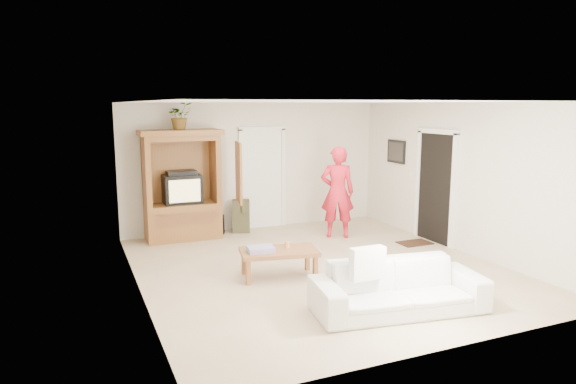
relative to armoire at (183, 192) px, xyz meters
name	(u,v)px	position (x,y,z in m)	size (l,w,h in m)	color
floor	(319,268)	(1.58, -2.66, -0.91)	(6.00, 6.00, 0.00)	tan
ceiling	(321,102)	(1.58, -2.66, 1.69)	(6.00, 6.00, 0.00)	white
wall_back	(255,166)	(1.58, 0.34, 0.39)	(5.50, 5.50, 0.00)	silver
wall_front	(452,230)	(1.58, -5.66, 0.39)	(5.50, 5.50, 0.00)	silver
wall_left	(136,200)	(-1.17, -2.66, 0.39)	(6.00, 6.00, 0.00)	silver
wall_right	(460,177)	(4.33, -2.66, 0.39)	(6.00, 6.00, 0.00)	silver
armoire	(183,192)	(0.00, 0.00, 0.00)	(1.82, 1.14, 2.10)	brown
door_back	(262,179)	(1.73, 0.31, 0.11)	(0.85, 0.05, 2.04)	white
doorway_right	(436,188)	(4.30, -2.06, 0.11)	(0.05, 0.90, 2.04)	black
framed_picture	(396,152)	(4.31, -0.76, 0.69)	(0.03, 0.60, 0.48)	black
doormat	(415,243)	(3.88, -2.06, -0.90)	(0.60, 0.40, 0.02)	#382316
plant	(180,116)	(-0.02, -0.03, 1.45)	(0.46, 0.40, 0.51)	#4C7238
man	(337,192)	(2.77, -1.05, -0.02)	(0.65, 0.43, 1.78)	red
sofa	(398,287)	(1.71, -4.60, -0.60)	(2.14, 0.84, 0.63)	silver
coffee_table	(279,253)	(0.83, -2.82, -0.54)	(1.24, 0.83, 0.43)	brown
towel	(261,249)	(0.53, -2.82, -0.44)	(0.38, 0.28, 0.08)	#F351C1
candle	(287,244)	(0.98, -2.77, -0.43)	(0.08, 0.08, 0.10)	tan
backpack_black	(217,225)	(0.67, 0.09, -0.72)	(0.30, 0.18, 0.37)	black
backpack_olive	(241,216)	(1.16, 0.06, -0.58)	(0.35, 0.26, 0.66)	#47442B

